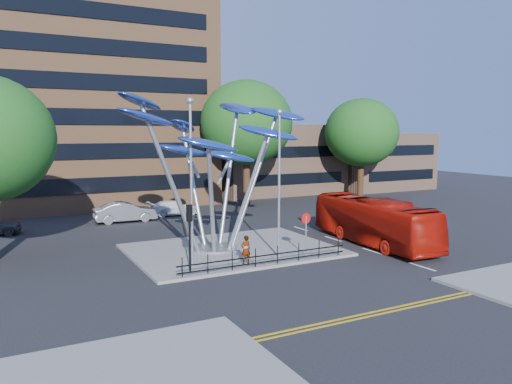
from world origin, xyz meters
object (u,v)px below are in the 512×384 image
street_lamp_right (279,170)px  pedestrian (246,250)px  traffic_light_island (189,224)px  leaf_sculpture (211,137)px  no_entry_sign_island (306,227)px  red_bus (373,221)px  parked_car_mid (125,212)px  tree_right (246,123)px  parked_car_right (174,208)px  tree_far (362,133)px  street_lamp_left (191,168)px

street_lamp_right → pedestrian: street_lamp_right is taller
traffic_light_island → leaf_sculpture: bearing=55.0°
no_entry_sign_island → red_bus: (5.87, 1.04, -0.33)m
leaf_sculpture → parked_car_mid: 13.85m
red_bus → parked_car_mid: red_bus is taller
traffic_light_island → no_entry_sign_island: 7.05m
tree_right → parked_car_right: tree_right is taller
tree_right → leaf_sculpture: size_ratio=0.95×
red_bus → parked_car_right: (-7.80, 16.77, -0.84)m
tree_far → tree_right: bearing=-180.0°
red_bus → parked_car_right: 18.51m
no_entry_sign_island → red_bus: bearing=10.0°
parked_car_mid → parked_car_right: size_ratio=1.11×
tree_right → leaf_sculpture: bearing=-123.3°
street_lamp_left → no_entry_sign_island: 7.47m
traffic_light_island → parked_car_mid: 16.51m
tree_far → no_entry_sign_island: tree_far is taller
tree_right → parked_car_right: size_ratio=2.75×
tree_far → street_lamp_left: 32.37m
street_lamp_left → street_lamp_right: street_lamp_left is taller
tree_far → pedestrian: (-23.84, -19.50, -6.18)m
parked_car_mid → street_lamp_right: bearing=-161.2°
parked_car_right → parked_car_mid: bearing=107.3°
tree_far → red_bus: bearing=-127.5°
tree_right → leaf_sculpture: (-10.07, -15.32, -1.16)m
tree_right → parked_car_right: bearing=-168.1°
tree_right → traffic_light_island: tree_right is taller
no_entry_sign_island → parked_car_mid: no_entry_sign_island is taller
leaf_sculpture → street_lamp_right: bearing=-55.1°
street_lamp_right → parked_car_mid: size_ratio=1.69×
parked_car_right → street_lamp_right: bearing=-178.8°
tree_far → leaf_sculpture: size_ratio=0.85×
street_lamp_left → no_entry_sign_island: (6.50, -0.98, -3.54)m
parked_car_right → tree_right: bearing=-78.3°
street_lamp_left → parked_car_mid: size_ratio=1.80×
leaf_sculpture → red_bus: bearing=-17.5°
tree_far → red_bus: size_ratio=1.02×
pedestrian → parked_car_mid: bearing=-81.2°
tree_right → street_lamp_left: (-12.50, -18.50, -2.68)m
leaf_sculpture → street_lamp_left: bearing=-127.4°
leaf_sculpture → red_bus: size_ratio=1.20×
leaf_sculpture → parked_car_mid: bearing=100.9°
no_entry_sign_island → pedestrian: size_ratio=1.58×
street_lamp_left → pedestrian: 5.26m
traffic_light_island → tree_right: bearing=56.3°
street_lamp_left → traffic_light_island: size_ratio=2.57×
parked_car_right → pedestrian: bearing=173.7°
parked_car_mid → parked_car_right: bearing=-70.9°
parked_car_mid → traffic_light_island: bearing=179.6°
red_bus → parked_car_right: bearing=119.7°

